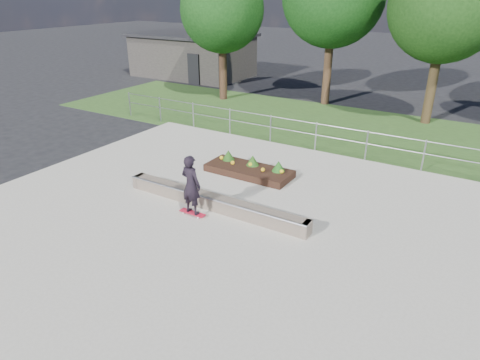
{
  "coord_description": "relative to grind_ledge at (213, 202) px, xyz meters",
  "views": [
    {
      "loc": [
        5.82,
        -7.65,
        5.91
      ],
      "look_at": [
        0.2,
        1.5,
        1.1
      ],
      "focal_mm": 32.0,
      "sensor_mm": 36.0,
      "label": 1
    }
  ],
  "objects": [
    {
      "name": "planter_bed",
      "position": [
        -0.4,
        2.76,
        -0.02
      ],
      "size": [
        3.0,
        1.2,
        0.61
      ],
      "color": "black",
      "rests_on": "concrete_slab"
    },
    {
      "name": "grass_verge",
      "position": [
        0.61,
        9.65,
        -0.25
      ],
      "size": [
        30.0,
        8.0,
        0.02
      ],
      "primitive_type": "cube",
      "color": "#2B4C1E",
      "rests_on": "ground"
    },
    {
      "name": "grind_ledge",
      "position": [
        0.0,
        0.0,
        0.0
      ],
      "size": [
        6.0,
        0.44,
        0.43
      ],
      "color": "brown",
      "rests_on": "concrete_slab"
    },
    {
      "name": "tree_far_left",
      "position": [
        -7.39,
        11.65,
        4.59
      ],
      "size": [
        4.55,
        4.55,
        7.15
      ],
      "color": "black",
      "rests_on": "ground"
    },
    {
      "name": "tree_mid_right",
      "position": [
        3.61,
        12.65,
        4.97
      ],
      "size": [
        4.9,
        4.9,
        7.7
      ],
      "color": "#312213",
      "rests_on": "ground"
    },
    {
      "name": "building",
      "position": [
        -13.39,
        16.65,
        1.25
      ],
      "size": [
        8.4,
        5.4,
        3.0
      ],
      "color": "#2B2927",
      "rests_on": "ground"
    },
    {
      "name": "ground",
      "position": [
        0.61,
        -1.35,
        -0.26
      ],
      "size": [
        120.0,
        120.0,
        0.0
      ],
      "primitive_type": "plane",
      "color": "black",
      "rests_on": "ground"
    },
    {
      "name": "fence",
      "position": [
        0.61,
        6.15,
        0.51
      ],
      "size": [
        20.06,
        0.06,
        1.2
      ],
      "color": "#92959A",
      "rests_on": "ground"
    },
    {
      "name": "skateboarder",
      "position": [
        -0.28,
        -0.64,
        0.73
      ],
      "size": [
        0.8,
        0.46,
        1.8
      ],
      "color": "silver",
      "rests_on": "concrete_slab"
    },
    {
      "name": "concrete_slab",
      "position": [
        0.61,
        -1.35,
        -0.23
      ],
      "size": [
        15.0,
        15.0,
        0.06
      ],
      "primitive_type": "cube",
      "color": "#A6A193",
      "rests_on": "ground"
    }
  ]
}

